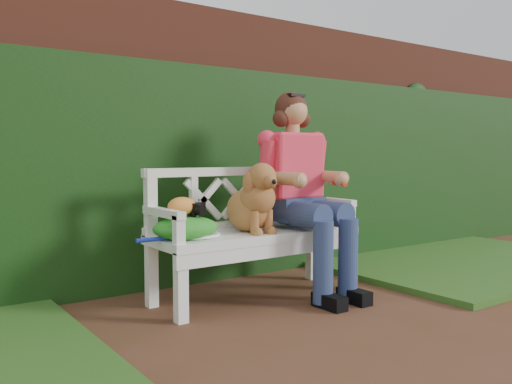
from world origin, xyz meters
TOP-DOWN VIEW (x-y plane):
  - ground at (0.00, 0.00)m, footprint 60.00×60.00m
  - brick_wall at (0.00, 1.90)m, footprint 10.00×0.30m
  - ivy_hedge at (0.00, 1.68)m, footprint 10.00×0.18m
  - grass_right at (2.40, 0.90)m, footprint 2.60×2.00m
  - garden_bench at (0.15, 0.99)m, footprint 1.64×0.78m
  - seated_woman at (0.50, 0.97)m, footprint 0.74×0.92m
  - dog at (0.08, 0.94)m, footprint 0.35×0.46m
  - tennis_racket at (-0.38, 0.95)m, footprint 0.64×0.38m
  - green_bag at (-0.43, 0.94)m, footprint 0.47×0.38m
  - camera_item at (-0.36, 0.95)m, footprint 0.15×0.13m
  - baseball_glove at (-0.45, 0.95)m, footprint 0.22×0.18m

SIDE VIEW (x-z plane):
  - ground at x=0.00m, z-range 0.00..0.00m
  - grass_right at x=2.40m, z-range 0.00..0.05m
  - garden_bench at x=0.15m, z-range 0.00..0.48m
  - tennis_racket at x=-0.38m, z-range 0.48..0.51m
  - green_bag at x=-0.43m, z-range 0.48..0.63m
  - camera_item at x=-0.36m, z-range 0.63..0.71m
  - baseball_glove at x=-0.45m, z-range 0.63..0.74m
  - dog at x=0.08m, z-range 0.48..0.96m
  - seated_woman at x=0.50m, z-range 0.00..1.48m
  - ivy_hedge at x=0.00m, z-range 0.00..1.70m
  - brick_wall at x=0.00m, z-range 0.00..2.20m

